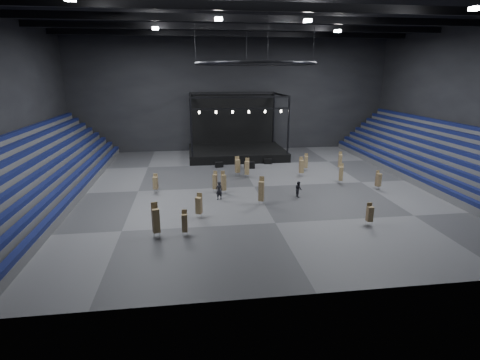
{
  "coord_description": "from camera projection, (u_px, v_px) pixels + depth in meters",
  "views": [
    {
      "loc": [
        -6.85,
        -38.94,
        12.15
      ],
      "look_at": [
        -1.84,
        -2.0,
        1.4
      ],
      "focal_mm": 28.0,
      "sensor_mm": 36.0,
      "label": 1
    }
  ],
  "objects": [
    {
      "name": "wall_right",
      "position": [
        474.0,
        101.0,
        42.06
      ],
      "size": [
        0.2,
        42.0,
        18.0
      ],
      "primitive_type": "cube",
      "color": "black",
      "rests_on": "ground"
    },
    {
      "name": "chair_stack_7",
      "position": [
        238.0,
        166.0,
        45.27
      ],
      "size": [
        0.6,
        0.6,
        2.39
      ],
      "rotation": [
        0.0,
        0.0,
        0.11
      ],
      "color": "silver",
      "rests_on": "floor"
    },
    {
      "name": "chair_stack_13",
      "position": [
        224.0,
        182.0,
        38.65
      ],
      "size": [
        0.55,
        0.55,
        2.41
      ],
      "rotation": [
        0.0,
        0.0,
        0.34
      ],
      "color": "silver",
      "rests_on": "floor"
    },
    {
      "name": "chair_stack_3",
      "position": [
        185.0,
        222.0,
        28.64
      ],
      "size": [
        0.44,
        0.44,
        2.09
      ],
      "rotation": [
        0.0,
        0.0,
        -0.07
      ],
      "color": "silver",
      "rests_on": "floor"
    },
    {
      "name": "crew_member",
      "position": [
        298.0,
        189.0,
        37.79
      ],
      "size": [
        0.7,
        0.85,
        1.61
      ],
      "primitive_type": "imported",
      "rotation": [
        0.0,
        0.0,
        1.69
      ],
      "color": "black",
      "rests_on": "floor"
    },
    {
      "name": "chair_stack_6",
      "position": [
        215.0,
        181.0,
        39.17
      ],
      "size": [
        0.55,
        0.55,
        2.26
      ],
      "rotation": [
        0.0,
        0.0,
        -0.41
      ],
      "color": "silver",
      "rests_on": "floor"
    },
    {
      "name": "chair_stack_0",
      "position": [
        199.0,
        205.0,
        32.17
      ],
      "size": [
        0.64,
        0.64,
        2.21
      ],
      "rotation": [
        0.0,
        0.0,
        -0.39
      ],
      "color": "silver",
      "rests_on": "floor"
    },
    {
      "name": "ceiling",
      "position": [
        256.0,
        10.0,
        36.34
      ],
      "size": [
        50.0,
        42.0,
        0.2
      ],
      "primitive_type": "cube",
      "color": "black",
      "rests_on": "wall_back"
    },
    {
      "name": "chair_stack_2",
      "position": [
        370.0,
        213.0,
        30.6
      ],
      "size": [
        0.46,
        0.46,
        1.92
      ],
      "rotation": [
        0.0,
        0.0,
        0.01
      ],
      "color": "silver",
      "rests_on": "floor"
    },
    {
      "name": "wall_back",
      "position": [
        232.0,
        93.0,
        58.83
      ],
      "size": [
        50.0,
        0.2,
        18.0
      ],
      "primitive_type": "cube",
      "color": "black",
      "rests_on": "ground"
    },
    {
      "name": "flight_case_mid",
      "position": [
        249.0,
        165.0,
        49.04
      ],
      "size": [
        1.38,
        0.77,
        0.88
      ],
      "primitive_type": "cube",
      "rotation": [
        0.0,
        0.0,
        0.08
      ],
      "color": "black",
      "rests_on": "floor"
    },
    {
      "name": "floor",
      "position": [
        254.0,
        187.0,
        41.33
      ],
      "size": [
        50.0,
        50.0,
        0.0
      ],
      "primitive_type": "plane",
      "color": "#4A4A4D",
      "rests_on": "ground"
    },
    {
      "name": "flight_case_left",
      "position": [
        219.0,
        165.0,
        49.66
      ],
      "size": [
        1.15,
        0.77,
        0.7
      ],
      "primitive_type": "cube",
      "rotation": [
        0.0,
        0.0,
        0.24
      ],
      "color": "black",
      "rests_on": "floor"
    },
    {
      "name": "bleachers_left",
      "position": [
        31.0,
        179.0,
        37.89
      ],
      "size": [
        7.2,
        40.0,
        6.4
      ],
      "color": "#4C4C4F",
      "rests_on": "floor"
    },
    {
      "name": "chair_stack_9",
      "position": [
        155.0,
        183.0,
        38.98
      ],
      "size": [
        0.54,
        0.54,
        2.02
      ],
      "rotation": [
        0.0,
        0.0,
        -0.16
      ],
      "color": "silver",
      "rests_on": "floor"
    },
    {
      "name": "chair_stack_14",
      "position": [
        306.0,
        162.0,
        47.81
      ],
      "size": [
        0.52,
        0.52,
        2.22
      ],
      "rotation": [
        0.0,
        0.0,
        -0.22
      ],
      "color": "silver",
      "rests_on": "floor"
    },
    {
      "name": "truss_ring",
      "position": [
        255.0,
        64.0,
        37.73
      ],
      "size": [
        12.3,
        12.3,
        5.15
      ],
      "color": "black",
      "rests_on": "ceiling"
    },
    {
      "name": "bleachers_right",
      "position": [
        447.0,
        165.0,
        43.81
      ],
      "size": [
        7.2,
        40.0,
        6.4
      ],
      "color": "#4C4C4F",
      "rests_on": "floor"
    },
    {
      "name": "man_center",
      "position": [
        219.0,
        191.0,
        36.9
      ],
      "size": [
        0.78,
        0.64,
        1.84
      ],
      "primitive_type": "imported",
      "rotation": [
        0.0,
        0.0,
        3.49
      ],
      "color": "black",
      "rests_on": "floor"
    },
    {
      "name": "chair_stack_8",
      "position": [
        247.0,
        167.0,
        44.56
      ],
      "size": [
        0.62,
        0.62,
        2.38
      ],
      "rotation": [
        0.0,
        0.0,
        -0.33
      ],
      "color": "silver",
      "rests_on": "floor"
    },
    {
      "name": "chair_stack_11",
      "position": [
        340.0,
        160.0,
        48.22
      ],
      "size": [
        0.52,
        0.52,
        2.37
      ],
      "rotation": [
        0.0,
        0.0,
        -0.23
      ],
      "color": "silver",
      "rests_on": "floor"
    },
    {
      "name": "roof_girders",
      "position": [
        256.0,
        19.0,
        36.56
      ],
      "size": [
        49.0,
        30.35,
        0.7
      ],
      "color": "black",
      "rests_on": "ceiling"
    },
    {
      "name": "chair_stack_12",
      "position": [
        301.0,
        166.0,
        45.22
      ],
      "size": [
        0.49,
        0.49,
        2.36
      ],
      "rotation": [
        0.0,
        0.0,
        0.03
      ],
      "color": "silver",
      "rests_on": "floor"
    },
    {
      "name": "wall_front",
      "position": [
        327.0,
        137.0,
        18.84
      ],
      "size": [
        50.0,
        0.2,
        18.0
      ],
      "primitive_type": "cube",
      "color": "black",
      "rests_on": "ground"
    },
    {
      "name": "flight_case_right",
      "position": [
        268.0,
        161.0,
        51.53
      ],
      "size": [
        1.13,
        0.66,
        0.72
      ],
      "primitive_type": "cube",
      "rotation": [
        0.0,
        0.0,
        -0.11
      ],
      "color": "black",
      "rests_on": "floor"
    },
    {
      "name": "stage",
      "position": [
        236.0,
        146.0,
        56.38
      ],
      "size": [
        14.0,
        10.0,
        9.2
      ],
      "color": "black",
      "rests_on": "floor"
    },
    {
      "name": "floodlights",
      "position": [
        264.0,
        20.0,
        32.92
      ],
      "size": [
        28.6,
        16.6,
        0.25
      ],
      "color": "white",
      "rests_on": "roof_girders"
    },
    {
      "name": "chair_stack_4",
      "position": [
        341.0,
        173.0,
        42.15
      ],
      "size": [
        0.57,
        0.57,
        2.33
      ],
      "rotation": [
        0.0,
        0.0,
        -0.36
      ],
      "color": "silver",
      "rests_on": "floor"
    },
    {
      "name": "chair_stack_5",
      "position": [
        156.0,
        220.0,
        28.28
      ],
      "size": [
        0.65,
        0.65,
        2.78
      ],
      "rotation": [
        0.0,
        0.0,
        0.3
      ],
      "color": "silver",
      "rests_on": "floor"
    },
    {
      "name": "chair_stack_1",
      "position": [
        378.0,
        180.0,
        39.97
      ],
      "size": [
        0.61,
        0.61,
        2.11
      ],
      "rotation": [
        0.0,
        0.0,
        0.38
      ],
      "color": "silver",
      "rests_on": "floor"
    },
    {
      "name": "chair_stack_10",
      "position": [
        261.0,
        191.0,
        35.32
      ],
      "size": [
        0.63,
        0.63,
        2.76
      ],
      "rotation": [
        0.0,
        0.0,
        -0.37
      ],
      "color": "silver",
      "rests_on": "floor"
    }
  ]
}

